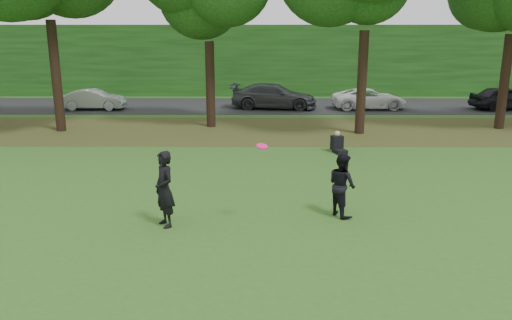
{
  "coord_description": "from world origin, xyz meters",
  "views": [
    {
      "loc": [
        -0.66,
        -10.35,
        4.61
      ],
      "look_at": [
        -0.72,
        2.36,
        1.3
      ],
      "focal_mm": 35.0,
      "sensor_mm": 36.0,
      "label": 1
    }
  ],
  "objects_px": {
    "player_right": "(342,185)",
    "frisbee": "(262,146)",
    "player_left": "(164,189)",
    "seated_person": "(338,144)"
  },
  "relations": [
    {
      "from": "player_right",
      "to": "frisbee",
      "type": "distance_m",
      "value": 2.45
    },
    {
      "from": "player_right",
      "to": "seated_person",
      "type": "distance_m",
      "value": 6.95
    },
    {
      "from": "player_left",
      "to": "frisbee",
      "type": "distance_m",
      "value": 2.56
    },
    {
      "from": "player_right",
      "to": "player_left",
      "type": "bearing_deg",
      "value": 72.56
    },
    {
      "from": "player_left",
      "to": "seated_person",
      "type": "relative_size",
      "value": 2.25
    },
    {
      "from": "player_left",
      "to": "frisbee",
      "type": "xyz_separation_m",
      "value": [
        2.34,
        0.03,
        1.05
      ]
    },
    {
      "from": "player_left",
      "to": "seated_person",
      "type": "xyz_separation_m",
      "value": [
        5.34,
        7.6,
        -0.62
      ]
    },
    {
      "from": "player_left",
      "to": "player_right",
      "type": "distance_m",
      "value": 4.44
    },
    {
      "from": "player_left",
      "to": "frisbee",
      "type": "height_order",
      "value": "frisbee"
    },
    {
      "from": "player_left",
      "to": "player_right",
      "type": "height_order",
      "value": "player_left"
    }
  ]
}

